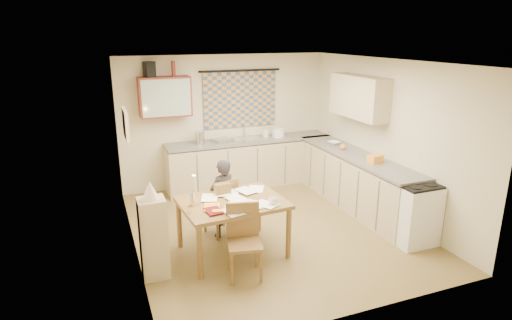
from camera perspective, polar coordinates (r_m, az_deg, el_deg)
name	(u,v)px	position (r m, az deg, el deg)	size (l,w,h in m)	color
floor	(270,229)	(6.65, 1.93, -9.12)	(4.00, 4.50, 0.02)	brown
ceiling	(272,61)	(6.01, 2.16, 13.09)	(4.00, 4.50, 0.02)	white
wall_back	(225,121)	(8.28, -4.16, 5.22)	(4.00, 0.02, 2.50)	beige
wall_front	(362,206)	(4.34, 13.95, -5.92)	(4.00, 0.02, 2.50)	beige
wall_left	(128,164)	(5.75, -16.70, -0.55)	(0.02, 4.50, 2.50)	beige
wall_right	(385,138)	(7.23, 16.87, 2.86)	(0.02, 4.50, 2.50)	beige
window_blind	(240,100)	(8.27, -2.13, 8.05)	(1.45, 0.03, 1.05)	#305176
curtain_rod	(240,70)	(8.19, -2.12, 11.84)	(0.04, 0.04, 1.60)	black
wall_cabinet	(165,97)	(7.76, -12.06, 8.26)	(0.90, 0.34, 0.70)	#5E1F19
wall_cabinet_glass	(167,98)	(7.59, -11.85, 8.09)	(0.84, 0.02, 0.64)	#99B2A5
upper_cabinet_right	(359,97)	(7.44, 13.56, 8.21)	(0.34, 1.30, 0.70)	tan
framed_print	(125,124)	(6.03, -17.01, 4.63)	(0.04, 0.50, 0.40)	beige
print_canvas	(127,124)	(6.04, -16.78, 4.65)	(0.01, 0.42, 0.32)	beige
counter_back	(252,163)	(8.33, -0.56, -0.34)	(3.30, 0.62, 0.92)	tan
counter_right	(355,181)	(7.50, 13.07, -2.71)	(0.62, 2.95, 0.92)	tan
stove	(413,213)	(6.46, 20.19, -6.63)	(0.57, 0.57, 0.89)	white
sink	(248,142)	(8.19, -1.11, 2.47)	(0.55, 0.45, 0.10)	silver
tap	(244,130)	(8.31, -1.56, 3.96)	(0.03, 0.03, 0.28)	silver
dish_rack	(222,140)	(8.01, -4.56, 2.63)	(0.35, 0.30, 0.06)	silver
kettle	(200,138)	(7.88, -7.52, 2.98)	(0.18, 0.18, 0.24)	silver
mixing_bowl	(278,133)	(8.39, 3.01, 3.65)	(0.24, 0.24, 0.16)	white
soap_bottle	(265,133)	(8.34, 1.25, 3.64)	(0.09, 0.10, 0.18)	white
bowl	(334,143)	(7.96, 10.33, 2.27)	(0.25, 0.25, 0.05)	white
orange_bag	(375,159)	(6.96, 15.61, 0.16)	(0.22, 0.16, 0.12)	orange
fruit_orange	(343,147)	(7.61, 11.53, 1.74)	(0.10, 0.10, 0.10)	orange
speaker	(149,69)	(7.67, -14.05, 11.65)	(0.16, 0.20, 0.26)	black
bottle_green	(154,69)	(7.68, -13.46, 11.70)	(0.07, 0.07, 0.26)	#195926
bottle_brown	(173,69)	(7.74, -10.96, 11.88)	(0.07, 0.07, 0.26)	#5E1F19
dining_table	(233,226)	(5.82, -3.14, -8.84)	(1.41, 1.11, 0.75)	brown
chair_far	(221,216)	(6.39, -4.65, -7.51)	(0.49, 0.49, 0.87)	brown
chair_near	(244,255)	(5.33, -1.55, -12.55)	(0.49, 0.49, 0.90)	brown
person	(223,198)	(6.21, -4.44, -5.12)	(0.49, 0.40, 1.17)	black
shelf_stand	(154,238)	(5.36, -13.49, -10.13)	(0.32, 0.30, 1.01)	tan
lampshade	(150,190)	(5.12, -13.95, -3.95)	(0.20, 0.20, 0.22)	beige
letter_rack	(223,189)	(5.86, -4.48, -3.90)	(0.22, 0.10, 0.16)	brown
mug	(273,201)	(5.52, 2.31, -5.51)	(0.15, 0.15, 0.10)	white
magazine	(206,213)	(5.31, -6.65, -6.97)	(0.21, 0.27, 0.02)	maroon
book	(204,208)	(5.46, -6.95, -6.32)	(0.27, 0.32, 0.02)	orange
orange_box	(217,212)	(5.30, -5.19, -6.91)	(0.12, 0.08, 0.04)	orange
eyeglasses	(254,207)	(5.45, -0.33, -6.29)	(0.13, 0.04, 0.02)	black
candle_holder	(192,199)	(5.54, -8.49, -5.18)	(0.06, 0.06, 0.18)	silver
candle	(195,184)	(5.49, -8.12, -3.13)	(0.02, 0.02, 0.22)	white
candle_flame	(193,176)	(5.40, -8.39, -2.08)	(0.02, 0.02, 0.02)	#FFCC66
papers	(241,201)	(5.63, -2.07, -5.46)	(1.02, 1.02, 0.03)	white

